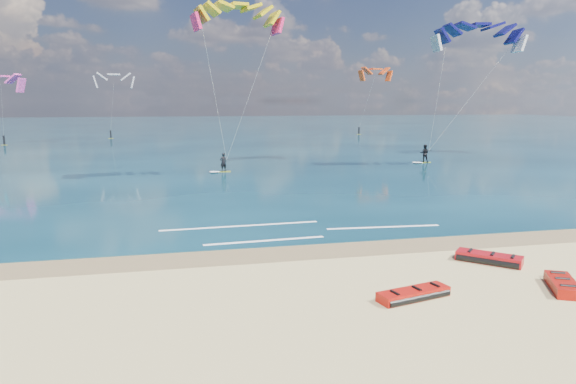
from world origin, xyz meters
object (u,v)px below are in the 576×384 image
Objects in this scene: packed_kite_right at (562,290)px; kitesurfer_main at (231,79)px; packed_kite_left at (413,298)px; kitesurfer_far at (454,82)px; packed_kite_mid at (489,262)px.

kitesurfer_main is (-8.25, 30.35, 8.36)m from packed_kite_right.
packed_kite_left is 5.45m from packed_kite_right.
kitesurfer_main is 22.95m from kitesurfer_far.
packed_kite_mid reaches higher than packed_kite_right.
packed_kite_left is at bearing -81.77° from kitesurfer_main.
kitesurfer_far is (22.76, 2.96, -0.03)m from kitesurfer_main.
kitesurfer_main reaches higher than packed_kite_left.
packed_kite_right is 0.15× the size of kitesurfer_far.
kitesurfer_far reaches higher than packed_kite_left.
packed_kite_left is 1.19× the size of packed_kite_right.
packed_kite_right is at bearing -17.38° from packed_kite_left.
packed_kite_mid reaches higher than packed_kite_left.
packed_kite_mid is at bearing -71.56° from kitesurfer_main.
kitesurfer_far is at bearing 106.70° from packed_kite_mid.
packed_kite_left is 5.56m from packed_kite_mid.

